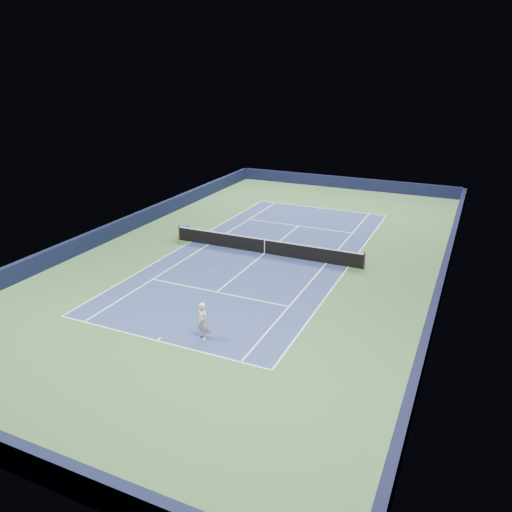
% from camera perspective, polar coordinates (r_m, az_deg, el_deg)
% --- Properties ---
extents(ground, '(40.00, 40.00, 0.00)m').
position_cam_1_polar(ground, '(32.01, 0.98, 0.29)').
color(ground, '#335830').
rests_on(ground, ground).
extents(wall_far, '(22.00, 0.35, 1.10)m').
position_cam_1_polar(wall_far, '(49.94, 10.19, 8.25)').
color(wall_far, black).
rests_on(wall_far, ground).
extents(wall_near, '(22.00, 0.35, 1.10)m').
position_cam_1_polar(wall_near, '(17.78, -27.07, -19.10)').
color(wall_near, '#111733').
rests_on(wall_near, ground).
extents(wall_right, '(0.35, 40.00, 1.10)m').
position_cam_1_polar(wall_right, '(29.54, 20.64, -1.81)').
color(wall_right, black).
rests_on(wall_right, ground).
extents(wall_left, '(0.35, 40.00, 1.10)m').
position_cam_1_polar(wall_left, '(37.24, -14.50, 3.52)').
color(wall_left, '#101532').
rests_on(wall_left, ground).
extents(court_surface, '(10.97, 23.77, 0.01)m').
position_cam_1_polar(court_surface, '(32.01, 0.98, 0.30)').
color(court_surface, navy).
rests_on(court_surface, ground).
extents(baseline_far, '(10.97, 0.08, 0.00)m').
position_cam_1_polar(baseline_far, '(42.64, 7.39, 5.47)').
color(baseline_far, white).
rests_on(baseline_far, ground).
extents(baseline_near, '(10.97, 0.08, 0.00)m').
position_cam_1_polar(baseline_near, '(22.64, -11.27, -9.46)').
color(baseline_near, white).
rests_on(baseline_near, ground).
extents(sideline_doubles_right, '(0.08, 23.77, 0.00)m').
position_cam_1_polar(sideline_doubles_right, '(30.40, 10.51, -1.22)').
color(sideline_doubles_right, white).
rests_on(sideline_doubles_right, ground).
extents(sideline_doubles_left, '(0.08, 23.77, 0.00)m').
position_cam_1_polar(sideline_doubles_left, '(34.42, -7.42, 1.64)').
color(sideline_doubles_left, white).
rests_on(sideline_doubles_left, ground).
extents(sideline_singles_right, '(0.08, 23.77, 0.00)m').
position_cam_1_polar(sideline_singles_right, '(30.72, 8.04, -0.82)').
color(sideline_singles_right, white).
rests_on(sideline_singles_right, ground).
extents(sideline_singles_left, '(0.08, 23.77, 0.00)m').
position_cam_1_polar(sideline_singles_left, '(33.75, -5.44, 1.33)').
color(sideline_singles_left, white).
rests_on(sideline_singles_left, ground).
extents(service_line_far, '(8.23, 0.08, 0.00)m').
position_cam_1_polar(service_line_far, '(37.64, 4.88, 3.45)').
color(service_line_far, white).
rests_on(service_line_far, ground).
extents(service_line_near, '(8.23, 0.08, 0.00)m').
position_cam_1_polar(service_line_near, '(26.71, -4.51, -4.13)').
color(service_line_near, white).
rests_on(service_line_near, ground).
extents(center_service_line, '(0.08, 12.80, 0.00)m').
position_cam_1_polar(center_service_line, '(32.00, 0.98, 0.31)').
color(center_service_line, white).
rests_on(center_service_line, ground).
extents(center_mark_far, '(0.08, 0.30, 0.00)m').
position_cam_1_polar(center_mark_far, '(42.51, 7.33, 5.42)').
color(center_mark_far, white).
rests_on(center_mark_far, ground).
extents(center_mark_near, '(0.08, 0.30, 0.00)m').
position_cam_1_polar(center_mark_near, '(22.74, -11.05, -9.29)').
color(center_mark_near, white).
rests_on(center_mark_near, ground).
extents(tennis_net, '(12.90, 0.10, 1.07)m').
position_cam_1_polar(tennis_net, '(31.83, 0.99, 1.14)').
color(tennis_net, black).
rests_on(tennis_net, ground).
extents(sponsor_cube, '(0.62, 0.54, 0.89)m').
position_cam_1_polar(sponsor_cube, '(35.20, -8.23, 2.80)').
color(sponsor_cube, '#1B55A5').
rests_on(sponsor_cube, ground).
extents(tennis_player, '(0.83, 1.34, 2.87)m').
position_cam_1_polar(tennis_player, '(22.11, -6.17, -7.42)').
color(tennis_player, silver).
rests_on(tennis_player, ground).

